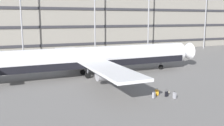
{
  "coord_description": "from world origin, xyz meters",
  "views": [
    {
      "loc": [
        -11.04,
        -38.04,
        9.65
      ],
      "look_at": [
        3.04,
        -3.32,
        3.0
      ],
      "focal_mm": 40.43,
      "sensor_mm": 36.0,
      "label": 1
    }
  ],
  "objects_px": {
    "suitcase_red": "(157,93)",
    "airliner": "(91,58)",
    "suitcase_purple": "(166,94)",
    "suitcase_silver": "(175,96)",
    "backpack_orange": "(169,92)",
    "suitcase_upright": "(154,95)"
  },
  "relations": [
    {
      "from": "suitcase_silver",
      "to": "backpack_orange",
      "type": "distance_m",
      "value": 2.27
    },
    {
      "from": "airliner",
      "to": "suitcase_red",
      "type": "distance_m",
      "value": 14.69
    },
    {
      "from": "suitcase_purple",
      "to": "backpack_orange",
      "type": "bearing_deg",
      "value": 42.16
    },
    {
      "from": "suitcase_purple",
      "to": "suitcase_upright",
      "type": "relative_size",
      "value": 0.91
    },
    {
      "from": "airliner",
      "to": "backpack_orange",
      "type": "distance_m",
      "value": 15.31
    },
    {
      "from": "airliner",
      "to": "suitcase_silver",
      "type": "height_order",
      "value": "airliner"
    },
    {
      "from": "suitcase_red",
      "to": "airliner",
      "type": "bearing_deg",
      "value": 107.67
    },
    {
      "from": "backpack_orange",
      "to": "suitcase_red",
      "type": "bearing_deg",
      "value": -176.74
    },
    {
      "from": "suitcase_silver",
      "to": "suitcase_upright",
      "type": "bearing_deg",
      "value": 151.59
    },
    {
      "from": "suitcase_red",
      "to": "suitcase_silver",
      "type": "distance_m",
      "value": 2.38
    },
    {
      "from": "suitcase_upright",
      "to": "backpack_orange",
      "type": "relative_size",
      "value": 1.9
    },
    {
      "from": "suitcase_upright",
      "to": "backpack_orange",
      "type": "distance_m",
      "value": 3.04
    },
    {
      "from": "suitcase_silver",
      "to": "backpack_orange",
      "type": "xyz_separation_m",
      "value": [
        0.7,
        2.15,
        -0.22
      ]
    },
    {
      "from": "suitcase_purple",
      "to": "suitcase_upright",
      "type": "height_order",
      "value": "suitcase_upright"
    },
    {
      "from": "backpack_orange",
      "to": "suitcase_silver",
      "type": "bearing_deg",
      "value": -107.94
    },
    {
      "from": "suitcase_red",
      "to": "suitcase_silver",
      "type": "height_order",
      "value": "suitcase_silver"
    },
    {
      "from": "suitcase_upright",
      "to": "suitcase_silver",
      "type": "bearing_deg",
      "value": -28.41
    },
    {
      "from": "airliner",
      "to": "suitcase_upright",
      "type": "xyz_separation_m",
      "value": [
        3.43,
        -14.63,
        -2.61
      ]
    },
    {
      "from": "suitcase_purple",
      "to": "suitcase_silver",
      "type": "height_order",
      "value": "suitcase_silver"
    },
    {
      "from": "suitcase_silver",
      "to": "backpack_orange",
      "type": "height_order",
      "value": "suitcase_silver"
    },
    {
      "from": "suitcase_silver",
      "to": "suitcase_upright",
      "type": "relative_size",
      "value": 1.06
    },
    {
      "from": "suitcase_purple",
      "to": "suitcase_silver",
      "type": "bearing_deg",
      "value": -76.4
    }
  ]
}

